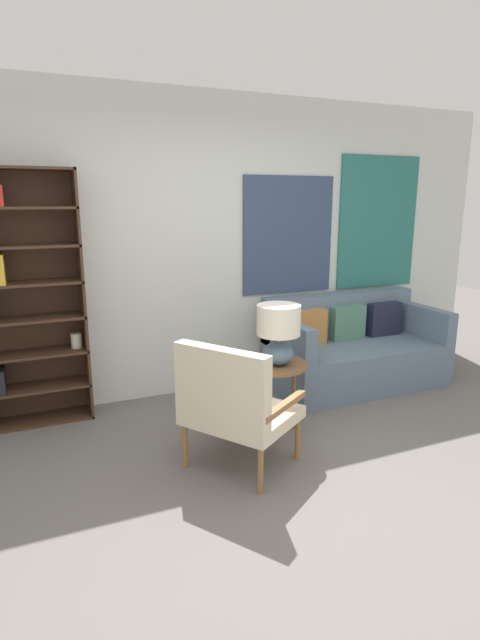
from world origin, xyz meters
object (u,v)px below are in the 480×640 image
at_px(table_lamp, 278,329).
at_px(armchair, 232,402).
at_px(side_table, 275,370).
at_px(couch, 352,350).

bearing_deg(table_lamp, armchair, -142.21).
xyz_separation_m(side_table, table_lamp, (0.01, -0.04, 0.34)).
relative_size(side_table, table_lamp, 1.15).
height_order(couch, side_table, couch).
relative_size(armchair, couch, 0.53).
distance_m(side_table, table_lamp, 0.34).
bearing_deg(armchair, couch, 32.10).
height_order(armchair, side_table, armchair).
bearing_deg(armchair, side_table, 40.47).
xyz_separation_m(couch, side_table, (-1.19, -0.62, 0.15)).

